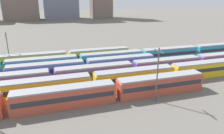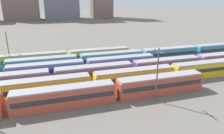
{
  "view_description": "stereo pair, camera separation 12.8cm",
  "coord_description": "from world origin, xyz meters",
  "px_view_note": "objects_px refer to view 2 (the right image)",
  "views": [
    {
      "loc": [
        11.04,
        -34.47,
        18.5
      ],
      "look_at": [
        26.04,
        13.0,
        2.04
      ],
      "focal_mm": 33.88,
      "sensor_mm": 36.0,
      "label": 1
    },
    {
      "loc": [
        11.16,
        -34.51,
        18.5
      ],
      "look_at": [
        26.04,
        13.0,
        2.04
      ],
      "focal_mm": 33.88,
      "sensor_mm": 36.0,
      "label": 2
    }
  ],
  "objects_px": {
    "train_track_0": "(65,97)",
    "train_track_4": "(142,56)",
    "train_track_2": "(198,62)",
    "train_track_3": "(46,70)",
    "train_track_5": "(34,60)",
    "catenary_pole_0": "(157,73)",
    "catenary_pole_3": "(8,47)",
    "train_track_1": "(135,77)"
  },
  "relations": [
    {
      "from": "train_track_1",
      "to": "catenary_pole_0",
      "type": "relative_size",
      "value": 9.16
    },
    {
      "from": "train_track_4",
      "to": "catenary_pole_0",
      "type": "xyz_separation_m",
      "value": [
        -8.34,
        -23.76,
        3.76
      ]
    },
    {
      "from": "train_track_5",
      "to": "catenary_pole_0",
      "type": "bearing_deg",
      "value": -52.38
    },
    {
      "from": "train_track_4",
      "to": "train_track_1",
      "type": "bearing_deg",
      "value": -120.33
    },
    {
      "from": "train_track_0",
      "to": "train_track_3",
      "type": "bearing_deg",
      "value": 100.13
    },
    {
      "from": "train_track_1",
      "to": "train_track_3",
      "type": "height_order",
      "value": "same"
    },
    {
      "from": "train_track_1",
      "to": "catenary_pole_3",
      "type": "relative_size",
      "value": 9.87
    },
    {
      "from": "train_track_0",
      "to": "catenary_pole_3",
      "type": "height_order",
      "value": "catenary_pole_3"
    },
    {
      "from": "catenary_pole_0",
      "to": "train_track_4",
      "type": "bearing_deg",
      "value": 70.65
    },
    {
      "from": "train_track_1",
      "to": "catenary_pole_0",
      "type": "distance_m",
      "value": 9.02
    },
    {
      "from": "train_track_0",
      "to": "train_track_1",
      "type": "bearing_deg",
      "value": 18.49
    },
    {
      "from": "train_track_1",
      "to": "train_track_4",
      "type": "bearing_deg",
      "value": 59.67
    },
    {
      "from": "train_track_0",
      "to": "train_track_5",
      "type": "xyz_separation_m",
      "value": [
        -5.99,
        26.0,
        0.0
      ]
    },
    {
      "from": "train_track_5",
      "to": "catenary_pole_3",
      "type": "height_order",
      "value": "catenary_pole_3"
    },
    {
      "from": "train_track_4",
      "to": "train_track_2",
      "type": "bearing_deg",
      "value": -42.22
    },
    {
      "from": "train_track_1",
      "to": "train_track_4",
      "type": "height_order",
      "value": "same"
    },
    {
      "from": "train_track_0",
      "to": "catenary_pole_3",
      "type": "relative_size",
      "value": 5.89
    },
    {
      "from": "train_track_1",
      "to": "train_track_5",
      "type": "relative_size",
      "value": 1.68
    },
    {
      "from": "train_track_1",
      "to": "catenary_pole_0",
      "type": "xyz_separation_m",
      "value": [
        0.78,
        -8.16,
        3.76
      ]
    },
    {
      "from": "train_track_3",
      "to": "train_track_1",
      "type": "bearing_deg",
      "value": -29.57
    },
    {
      "from": "train_track_0",
      "to": "train_track_2",
      "type": "distance_m",
      "value": 37.6
    },
    {
      "from": "train_track_2",
      "to": "catenary_pole_0",
      "type": "distance_m",
      "value": 24.19
    },
    {
      "from": "catenary_pole_0",
      "to": "catenary_pole_3",
      "type": "distance_m",
      "value": 43.01
    },
    {
      "from": "train_track_1",
      "to": "train_track_4",
      "type": "xyz_separation_m",
      "value": [
        9.13,
        15.6,
        0.0
      ]
    },
    {
      "from": "catenary_pole_0",
      "to": "train_track_5",
      "type": "bearing_deg",
      "value": 127.62
    },
    {
      "from": "train_track_0",
      "to": "train_track_4",
      "type": "distance_m",
      "value": 32.27
    },
    {
      "from": "train_track_2",
      "to": "train_track_3",
      "type": "height_order",
      "value": "same"
    },
    {
      "from": "train_track_3",
      "to": "train_track_4",
      "type": "distance_m",
      "value": 27.95
    },
    {
      "from": "train_track_3",
      "to": "train_track_5",
      "type": "relative_size",
      "value": 1.0
    },
    {
      "from": "train_track_2",
      "to": "train_track_3",
      "type": "distance_m",
      "value": 39.27
    },
    {
      "from": "train_track_1",
      "to": "train_track_2",
      "type": "xyz_separation_m",
      "value": [
        20.59,
        5.2,
        0.0
      ]
    },
    {
      "from": "train_track_4",
      "to": "catenary_pole_3",
      "type": "relative_size",
      "value": 11.87
    },
    {
      "from": "train_track_3",
      "to": "train_track_5",
      "type": "bearing_deg",
      "value": 107.14
    },
    {
      "from": "train_track_0",
      "to": "train_track_1",
      "type": "relative_size",
      "value": 0.6
    },
    {
      "from": "catenary_pole_3",
      "to": "train_track_5",
      "type": "bearing_deg",
      "value": -23.97
    },
    {
      "from": "train_track_3",
      "to": "train_track_5",
      "type": "distance_m",
      "value": 10.88
    },
    {
      "from": "train_track_5",
      "to": "catenary_pole_0",
      "type": "height_order",
      "value": "catenary_pole_0"
    },
    {
      "from": "train_track_5",
      "to": "catenary_pole_3",
      "type": "xyz_separation_m",
      "value": [
        -6.54,
        2.91,
        3.38
      ]
    },
    {
      "from": "train_track_0",
      "to": "train_track_4",
      "type": "bearing_deg",
      "value": 40.13
    },
    {
      "from": "train_track_3",
      "to": "train_track_5",
      "type": "height_order",
      "value": "same"
    },
    {
      "from": "train_track_2",
      "to": "catenary_pole_0",
      "type": "relative_size",
      "value": 11.01
    },
    {
      "from": "train_track_0",
      "to": "train_track_4",
      "type": "xyz_separation_m",
      "value": [
        24.67,
        20.8,
        0.0
      ]
    }
  ]
}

